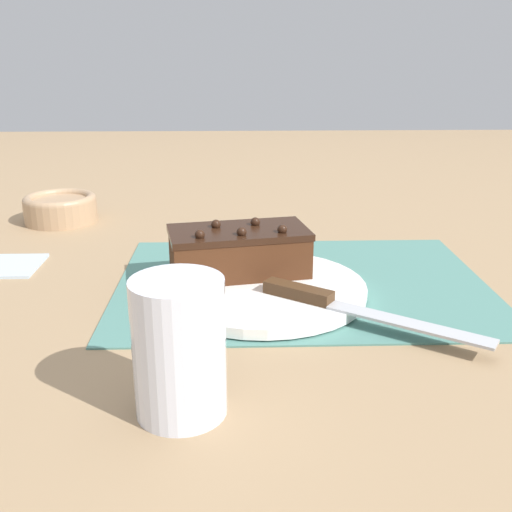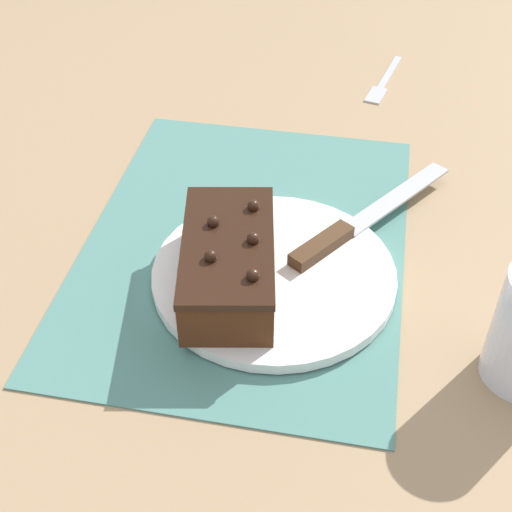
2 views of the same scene
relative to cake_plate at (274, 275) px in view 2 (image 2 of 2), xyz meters
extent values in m
plane|color=#9E7F5B|center=(-0.05, -0.04, -0.01)|extent=(3.00, 3.00, 0.00)
cube|color=slate|center=(-0.05, -0.04, -0.01)|extent=(0.46, 0.34, 0.00)
cylinder|color=white|center=(0.00, 0.00, 0.00)|extent=(0.25, 0.25, 0.01)
cube|color=#472614|center=(0.03, -0.04, 0.03)|extent=(0.18, 0.11, 0.05)
cube|color=black|center=(0.03, -0.04, 0.06)|extent=(0.18, 0.12, 0.01)
sphere|color=black|center=(-0.02, -0.03, 0.07)|extent=(0.01, 0.01, 0.01)
sphere|color=black|center=(0.01, -0.06, 0.07)|extent=(0.01, 0.01, 0.01)
sphere|color=black|center=(0.02, -0.02, 0.07)|extent=(0.01, 0.01, 0.01)
sphere|color=black|center=(0.06, -0.05, 0.07)|extent=(0.01, 0.01, 0.01)
sphere|color=black|center=(0.07, -0.01, 0.07)|extent=(0.01, 0.01, 0.01)
cube|color=#472D19|center=(-0.04, 0.04, 0.01)|extent=(0.08, 0.06, 0.01)
cube|color=#B7BABF|center=(-0.14, 0.12, 0.01)|extent=(0.15, 0.12, 0.00)
cube|color=#B7BABF|center=(-0.47, 0.09, -0.01)|extent=(0.10, 0.03, 0.01)
cube|color=#B7BABF|center=(-0.40, 0.08, -0.01)|extent=(0.05, 0.03, 0.01)
camera|label=1|loc=(0.03, 0.66, 0.27)|focal=42.00mm
camera|label=2|loc=(0.52, 0.08, 0.50)|focal=50.00mm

